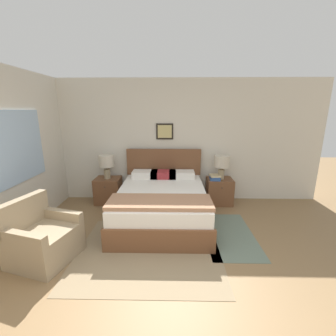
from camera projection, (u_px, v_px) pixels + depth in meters
The scene contains 13 objects.
wall_back at pixel (163, 141), 4.87m from camera, with size 6.81×0.09×2.60m.
wall_left at pixel (7, 156), 3.30m from camera, with size 0.08×5.68×2.60m.
area_rug_main at pixel (149, 251), 3.22m from camera, with size 2.02×1.73×0.01m.
area_rug_bedside at pixel (229, 234), 3.65m from camera, with size 0.77×1.43×0.01m.
bed at pixel (162, 203), 4.08m from camera, with size 1.60×2.01×1.15m.
armchair at pixel (42, 239), 2.99m from camera, with size 0.89×0.90×0.84m.
nightstand_near_window at pixel (108, 190), 4.85m from camera, with size 0.53×0.47×0.55m.
nightstand_by_door at pixel (219, 191), 4.81m from camera, with size 0.53×0.47×0.55m.
table_lamp_near_window at pixel (106, 163), 4.69m from camera, with size 0.31×0.31×0.50m.
table_lamp_by_door at pixel (222, 163), 4.64m from camera, with size 0.31×0.31×0.50m.
book_thick_bottom at pixel (215, 178), 4.69m from camera, with size 0.23×0.29×0.04m.
book_hardcover_middle at pixel (215, 177), 4.69m from camera, with size 0.19×0.23×0.03m.
book_novel_upper at pixel (215, 176), 4.68m from camera, with size 0.23×0.24×0.03m.
Camera 1 is at (0.19, -1.55, 1.96)m, focal length 24.00 mm.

